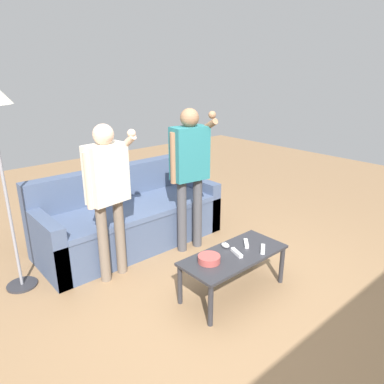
{
  "coord_description": "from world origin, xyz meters",
  "views": [
    {
      "loc": [
        -2.05,
        -1.88,
        1.99
      ],
      "look_at": [
        0.03,
        0.52,
        0.89
      ],
      "focal_mm": 33.53,
      "sensor_mm": 36.0,
      "label": 1
    }
  ],
  "objects_px": {
    "couch": "(129,218)",
    "snack_bowl": "(209,259)",
    "player_left": "(108,185)",
    "game_remote_wand_near": "(237,253)",
    "coffee_table": "(234,259)",
    "game_remote_wand_far": "(246,243)",
    "game_remote_nunchuk": "(225,245)",
    "game_remote_wand_spare": "(263,249)",
    "player_right": "(190,164)"
  },
  "relations": [
    {
      "from": "couch",
      "to": "snack_bowl",
      "type": "bearing_deg",
      "value": -93.47
    },
    {
      "from": "player_left",
      "to": "game_remote_wand_near",
      "type": "bearing_deg",
      "value": -54.81
    },
    {
      "from": "coffee_table",
      "to": "game_remote_wand_far",
      "type": "relative_size",
      "value": 7.59
    },
    {
      "from": "coffee_table",
      "to": "game_remote_wand_near",
      "type": "relative_size",
      "value": 6.18
    },
    {
      "from": "snack_bowl",
      "to": "game_remote_nunchuk",
      "type": "bearing_deg",
      "value": 17.24
    },
    {
      "from": "game_remote_wand_spare",
      "to": "couch",
      "type": "bearing_deg",
      "value": 104.53
    },
    {
      "from": "coffee_table",
      "to": "game_remote_wand_far",
      "type": "height_order",
      "value": "game_remote_wand_far"
    },
    {
      "from": "coffee_table",
      "to": "game_remote_wand_spare",
      "type": "height_order",
      "value": "game_remote_wand_spare"
    },
    {
      "from": "player_right",
      "to": "game_remote_wand_spare",
      "type": "distance_m",
      "value": 1.22
    },
    {
      "from": "snack_bowl",
      "to": "game_remote_wand_near",
      "type": "height_order",
      "value": "snack_bowl"
    },
    {
      "from": "game_remote_wand_near",
      "to": "snack_bowl",
      "type": "bearing_deg",
      "value": 166.83
    },
    {
      "from": "game_remote_wand_near",
      "to": "game_remote_nunchuk",
      "type": "bearing_deg",
      "value": 84.27
    },
    {
      "from": "game_remote_nunchuk",
      "to": "game_remote_wand_far",
      "type": "xyz_separation_m",
      "value": [
        0.19,
        -0.09,
        -0.01
      ]
    },
    {
      "from": "game_remote_nunchuk",
      "to": "game_remote_wand_far",
      "type": "distance_m",
      "value": 0.21
    },
    {
      "from": "game_remote_nunchuk",
      "to": "coffee_table",
      "type": "bearing_deg",
      "value": -100.79
    },
    {
      "from": "couch",
      "to": "player_left",
      "type": "relative_size",
      "value": 1.39
    },
    {
      "from": "game_remote_wand_far",
      "to": "game_remote_wand_spare",
      "type": "distance_m",
      "value": 0.18
    },
    {
      "from": "snack_bowl",
      "to": "game_remote_nunchuk",
      "type": "relative_size",
      "value": 2.22
    },
    {
      "from": "couch",
      "to": "player_left",
      "type": "distance_m",
      "value": 0.99
    },
    {
      "from": "player_left",
      "to": "game_remote_wand_near",
      "type": "relative_size",
      "value": 9.28
    },
    {
      "from": "snack_bowl",
      "to": "game_remote_wand_near",
      "type": "relative_size",
      "value": 1.19
    },
    {
      "from": "couch",
      "to": "game_remote_wand_spare",
      "type": "xyz_separation_m",
      "value": [
        0.43,
        -1.65,
        0.11
      ]
    },
    {
      "from": "player_right",
      "to": "game_remote_wand_far",
      "type": "height_order",
      "value": "player_right"
    },
    {
      "from": "couch",
      "to": "game_remote_wand_spare",
      "type": "distance_m",
      "value": 1.7
    },
    {
      "from": "game_remote_wand_near",
      "to": "game_remote_wand_far",
      "type": "distance_m",
      "value": 0.21
    },
    {
      "from": "coffee_table",
      "to": "game_remote_wand_near",
      "type": "xyz_separation_m",
      "value": [
        0.01,
        -0.02,
        0.07
      ]
    },
    {
      "from": "game_remote_nunchuk",
      "to": "player_left",
      "type": "xyz_separation_m",
      "value": [
        -0.72,
        0.84,
        0.54
      ]
    },
    {
      "from": "coffee_table",
      "to": "game_remote_nunchuk",
      "type": "bearing_deg",
      "value": 79.21
    },
    {
      "from": "player_left",
      "to": "game_remote_wand_far",
      "type": "relative_size",
      "value": 11.41
    },
    {
      "from": "game_remote_nunchuk",
      "to": "player_left",
      "type": "bearing_deg",
      "value": 130.58
    },
    {
      "from": "game_remote_wand_near",
      "to": "player_left",
      "type": "bearing_deg",
      "value": 125.19
    },
    {
      "from": "coffee_table",
      "to": "player_right",
      "type": "xyz_separation_m",
      "value": [
        0.27,
        0.93,
        0.66
      ]
    },
    {
      "from": "snack_bowl",
      "to": "player_right",
      "type": "bearing_deg",
      "value": 58.5
    },
    {
      "from": "snack_bowl",
      "to": "game_remote_wand_far",
      "type": "bearing_deg",
      "value": -0.14
    },
    {
      "from": "game_remote_wand_near",
      "to": "game_remote_wand_far",
      "type": "height_order",
      "value": "same"
    },
    {
      "from": "game_remote_wand_far",
      "to": "game_remote_nunchuk",
      "type": "bearing_deg",
      "value": 153.55
    },
    {
      "from": "game_remote_wand_far",
      "to": "player_right",
      "type": "bearing_deg",
      "value": 86.23
    },
    {
      "from": "snack_bowl",
      "to": "game_remote_wand_spare",
      "type": "distance_m",
      "value": 0.54
    },
    {
      "from": "snack_bowl",
      "to": "game_remote_nunchuk",
      "type": "distance_m",
      "value": 0.31
    },
    {
      "from": "player_right",
      "to": "game_remote_wand_near",
      "type": "xyz_separation_m",
      "value": [
        -0.26,
        -0.95,
        -0.59
      ]
    },
    {
      "from": "game_remote_nunchuk",
      "to": "game_remote_wand_far",
      "type": "height_order",
      "value": "game_remote_nunchuk"
    },
    {
      "from": "game_remote_nunchuk",
      "to": "player_right",
      "type": "relative_size",
      "value": 0.05
    },
    {
      "from": "player_right",
      "to": "game_remote_wand_near",
      "type": "bearing_deg",
      "value": -105.39
    },
    {
      "from": "coffee_table",
      "to": "player_left",
      "type": "xyz_separation_m",
      "value": [
        -0.7,
        0.98,
        0.61
      ]
    },
    {
      "from": "game_remote_wand_near",
      "to": "game_remote_wand_far",
      "type": "bearing_deg",
      "value": 17.61
    },
    {
      "from": "player_left",
      "to": "game_remote_wand_spare",
      "type": "relative_size",
      "value": 10.46
    },
    {
      "from": "coffee_table",
      "to": "couch",
      "type": "bearing_deg",
      "value": 96.88
    },
    {
      "from": "game_remote_wand_spare",
      "to": "game_remote_nunchuk",
      "type": "bearing_deg",
      "value": 129.05
    },
    {
      "from": "game_remote_wand_spare",
      "to": "game_remote_wand_far",
      "type": "bearing_deg",
      "value": 99.7
    },
    {
      "from": "player_left",
      "to": "couch",
      "type": "bearing_deg",
      "value": 46.17
    }
  ]
}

